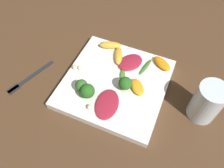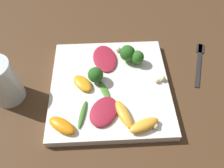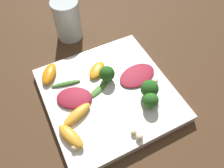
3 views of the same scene
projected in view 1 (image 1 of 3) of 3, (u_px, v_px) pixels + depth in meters
The scene contains 19 objects.
ground_plane at pixel (115, 86), 0.66m from camera, with size 2.40×2.40×0.00m, color #4C331E.
plate at pixel (115, 83), 0.65m from camera, with size 0.29×0.29×0.02m.
drinking_glass at pixel (207, 102), 0.56m from camera, with size 0.08×0.08×0.12m.
fork at pixel (26, 80), 0.67m from camera, with size 0.07×0.16×0.01m.
radicchio_leaf_0 at pixel (130, 62), 0.68m from camera, with size 0.09×0.10×0.01m.
radicchio_leaf_1 at pixel (107, 104), 0.59m from camera, with size 0.08×0.11×0.01m.
orange_segment_0 at pixel (137, 88), 0.62m from camera, with size 0.06×0.07×0.01m.
orange_segment_1 at pixel (110, 45), 0.71m from camera, with size 0.07×0.05×0.02m.
orange_segment_2 at pixel (119, 56), 0.69m from camera, with size 0.05×0.08×0.02m.
orange_segment_3 at pixel (162, 64), 0.67m from camera, with size 0.07×0.06×0.02m.
broccoli_floret_0 at pixel (87, 91), 0.59m from camera, with size 0.04×0.04×0.05m.
broccoli_floret_1 at pixel (125, 83), 0.61m from camera, with size 0.04×0.04×0.04m.
broccoli_floret_2 at pixel (82, 86), 0.61m from camera, with size 0.04×0.04×0.04m.
arugula_sprig_0 at pixel (123, 77), 0.65m from camera, with size 0.04×0.06×0.01m.
arugula_sprig_1 at pixel (146, 67), 0.67m from camera, with size 0.03×0.07×0.01m.
macadamia_nut_0 at pixel (80, 67), 0.67m from camera, with size 0.01×0.01×0.01m.
macadamia_nut_1 at pixel (104, 43), 0.72m from camera, with size 0.01×0.01×0.01m.
macadamia_nut_2 at pixel (90, 107), 0.58m from camera, with size 0.01×0.01×0.01m.
macadamia_nut_3 at pixel (75, 67), 0.66m from camera, with size 0.01×0.01×0.01m.
Camera 1 is at (0.14, -0.35, 0.55)m, focal length 35.00 mm.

